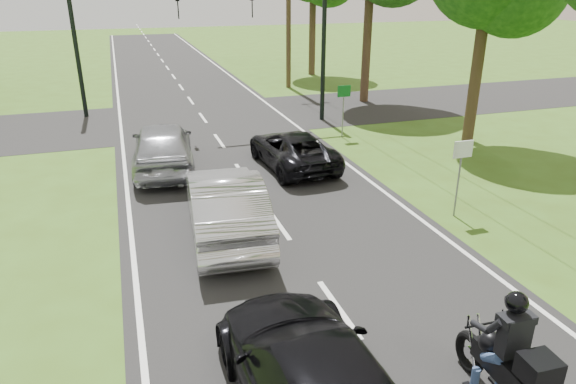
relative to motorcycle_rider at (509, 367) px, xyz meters
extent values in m
plane|color=#3B5818|center=(-1.30, 3.08, -0.78)|extent=(140.00, 140.00, 0.00)
cube|color=black|center=(-1.30, 13.08, -0.78)|extent=(8.00, 100.00, 0.01)
cube|color=black|center=(-1.30, 19.08, -0.78)|extent=(60.00, 7.00, 0.01)
torus|color=black|center=(0.04, 0.87, -0.43)|extent=(0.18, 0.70, 0.70)
cube|color=black|center=(0.01, 0.18, -0.12)|extent=(0.34, 1.02, 0.32)
sphere|color=black|center=(0.02, 0.45, 0.07)|extent=(0.36, 0.36, 0.36)
cube|color=black|center=(-0.01, -0.19, 0.07)|extent=(0.39, 0.60, 0.11)
cylinder|color=black|center=(0.03, 0.66, 0.26)|extent=(0.66, 0.07, 0.04)
cube|color=black|center=(-0.03, -0.50, 0.39)|extent=(0.48, 0.44, 0.34)
cube|color=black|center=(0.00, 0.02, 0.53)|extent=(0.43, 0.25, 0.63)
sphere|color=black|center=(0.00, 0.10, 1.02)|extent=(0.32, 0.32, 0.32)
cylinder|color=navy|center=(-0.22, 0.38, -0.54)|extent=(0.13, 0.13, 0.48)
cylinder|color=navy|center=(0.25, 0.36, -0.54)|extent=(0.13, 0.13, 0.48)
imported|color=black|center=(0.51, 11.27, -0.16)|extent=(2.28, 4.53, 1.23)
imported|color=silver|center=(-2.71, 6.92, 0.04)|extent=(2.12, 5.05, 1.62)
imported|color=#95969C|center=(-3.71, 12.31, 0.05)|extent=(2.40, 5.01, 1.65)
imported|color=black|center=(-2.74, 0.58, -0.04)|extent=(2.18, 5.09, 1.46)
cylinder|color=black|center=(3.90, 17.08, 2.22)|extent=(0.20, 0.20, 6.00)
imported|color=black|center=(0.70, 17.08, 4.27)|extent=(0.16, 0.36, 1.00)
imported|color=black|center=(-2.30, 17.08, 4.27)|extent=(0.16, 0.36, 1.00)
cylinder|color=black|center=(-6.50, 21.08, 2.22)|extent=(0.20, 0.20, 6.00)
cylinder|color=slate|center=(3.40, 6.08, 0.22)|extent=(0.05, 0.05, 2.00)
cube|color=silver|center=(3.40, 6.05, 1.12)|extent=(0.55, 0.04, 0.45)
cylinder|color=slate|center=(3.60, 14.08, 0.22)|extent=(0.05, 0.05, 2.00)
cube|color=#0C591E|center=(3.60, 14.05, 1.12)|extent=(0.55, 0.04, 0.45)
cylinder|color=#332316|center=(8.20, 12.08, 2.16)|extent=(0.44, 0.44, 5.88)
cylinder|color=#332316|center=(7.50, 20.08, 2.72)|extent=(0.44, 0.44, 7.00)
cylinder|color=#332316|center=(7.90, 29.08, 2.44)|extent=(0.44, 0.44, 6.44)
camera|label=1|loc=(-4.84, -4.57, 5.09)|focal=32.00mm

